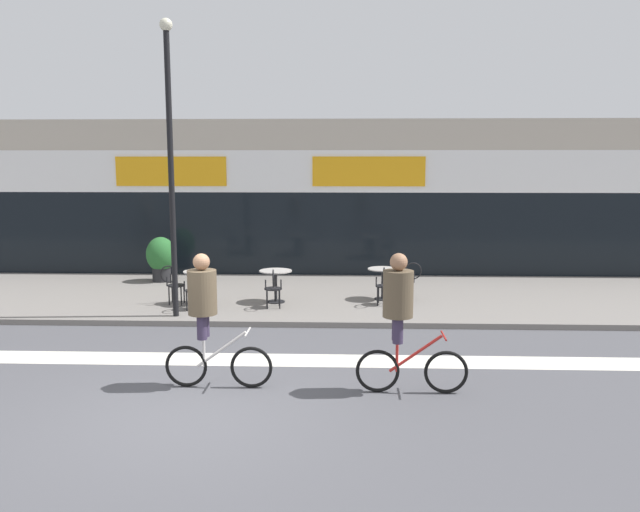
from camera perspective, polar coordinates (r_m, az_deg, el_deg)
ground_plane at (r=8.88m, az=-12.15°, el=-13.95°), size 120.00×120.00×0.00m
sidewalk_slab at (r=15.69m, az=-5.68°, el=-3.68°), size 40.00×5.50×0.12m
storefront_facade at (r=20.04m, az=-3.97°, el=5.44°), size 40.00×4.06×4.60m
bike_lane_stripe at (r=11.05m, az=-9.12°, el=-9.31°), size 36.00×0.70×0.01m
bistro_table_0 at (r=14.65m, az=-10.94°, el=-2.20°), size 0.74×0.74×0.78m
bistro_table_1 at (r=14.61m, az=-4.08°, el=-2.14°), size 0.76×0.76×0.76m
bistro_table_2 at (r=14.95m, az=5.76°, el=-1.95°), size 0.72×0.72×0.75m
cafe_chair_0_near at (r=14.06m, az=-11.51°, el=-2.84°), size 0.41×0.58×0.90m
cafe_chair_0_side at (r=14.81m, az=-13.30°, el=-2.32°), size 0.58×0.41×0.90m
cafe_chair_1_near at (r=14.01m, az=-4.30°, el=-2.73°), size 0.45×0.60×0.90m
cafe_chair_2_near at (r=14.34m, az=5.88°, el=-2.49°), size 0.45×0.60×0.90m
cafe_chair_2_side at (r=15.01m, az=8.15°, el=-2.04°), size 0.58×0.40×0.90m
planter_pot at (r=17.69m, az=-14.33°, el=-0.10°), size 0.80×0.80×1.23m
lamp_post at (r=13.36m, az=-13.52°, el=9.25°), size 0.26×0.26×6.11m
cyclist_1 at (r=9.15m, az=7.43°, el=-5.02°), size 1.65×0.48×2.09m
cyclist_2 at (r=9.46m, az=-10.38°, el=-4.82°), size 1.63×0.48×2.05m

